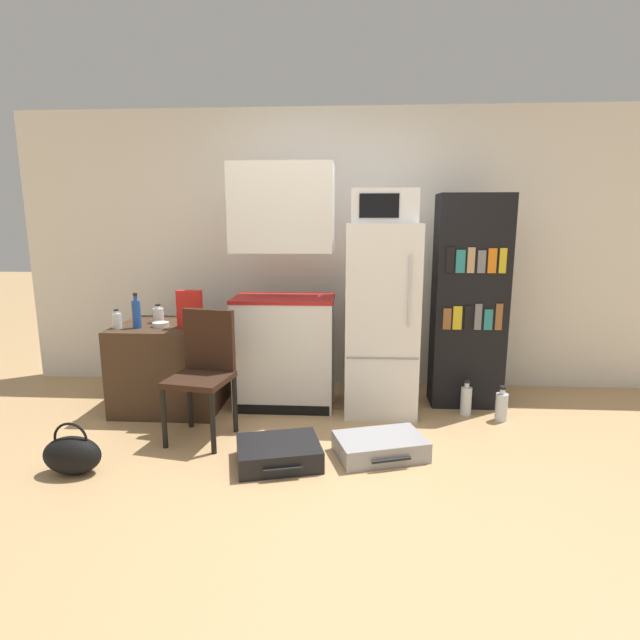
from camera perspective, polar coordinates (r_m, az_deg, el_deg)
The scene contains 18 objects.
ground_plane at distance 3.09m, azimuth 1.54°, elevation -18.56°, with size 24.00×24.00×0.00m, color tan.
wall_back at distance 4.69m, azimuth 4.99°, elevation 7.86°, with size 6.40×0.10×2.52m.
side_table at distance 4.35m, azimuth -16.56°, elevation -5.00°, with size 0.83×0.73×0.71m.
kitchen_hutch at distance 4.11m, azimuth -4.13°, elevation 2.54°, with size 0.82×0.52×1.98m.
refrigerator at distance 4.06m, azimuth 6.96°, elevation 0.12°, with size 0.57×0.64×1.52m.
microwave at distance 3.98m, azimuth 7.26°, elevation 12.74°, with size 0.50×0.45×0.26m.
bookshelf at distance 4.29m, azimuth 16.67°, elevation 1.93°, with size 0.58×0.31×1.75m.
bottle_blue_soda at distance 4.17m, azimuth -20.24°, elevation 0.72°, with size 0.07×0.07×0.28m.
bottle_clear_short at distance 4.23m, azimuth -22.19°, elevation -0.03°, with size 0.07×0.07×0.15m.
bottle_milk_white at distance 4.35m, azimuth -17.99°, elevation 0.56°, with size 0.09×0.09×0.15m.
bowl at distance 4.18m, azimuth -17.74°, elevation -0.49°, with size 0.13×0.13×0.04m.
cereal_box at distance 4.03m, azimuth -14.66°, elevation 1.18°, with size 0.19×0.07×0.30m.
chair at distance 3.66m, azimuth -13.06°, elevation -4.87°, with size 0.47×0.47×0.92m.
suitcase_large_flat at distance 3.34m, azimuth -4.76°, elevation -14.90°, with size 0.61×0.53×0.14m.
suitcase_small_flat at distance 3.44m, azimuth 6.90°, elevation -14.15°, with size 0.66×0.52×0.13m.
handbag at distance 3.53m, azimuth -26.47°, elevation -13.61°, with size 0.36×0.20×0.33m.
water_bottle_front at distance 4.19m, azimuth 20.03°, elevation -9.23°, with size 0.09×0.09×0.28m.
water_bottle_middle at distance 4.23m, azimuth 16.35°, elevation -8.76°, with size 0.09×0.09×0.29m.
Camera 1 is at (0.09, -2.68, 1.54)m, focal length 28.00 mm.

